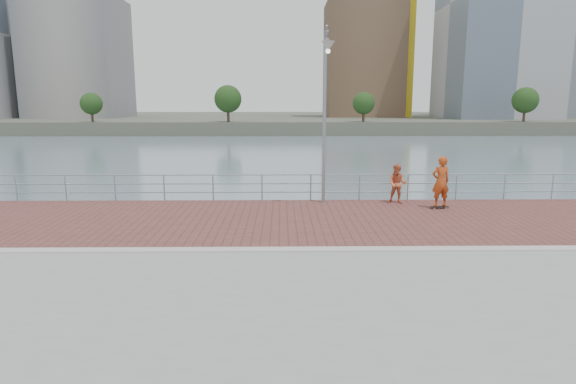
{
  "coord_description": "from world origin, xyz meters",
  "views": [
    {
      "loc": [
        -0.21,
        -12.91,
        4.09
      ],
      "look_at": [
        0.0,
        2.0,
        1.3
      ],
      "focal_mm": 30.0,
      "sensor_mm": 36.0,
      "label": 1
    }
  ],
  "objects_px": {
    "skateboarder": "(441,182)",
    "bystander": "(397,184)",
    "guardrail": "(286,184)",
    "street_lamp": "(326,86)"
  },
  "relations": [
    {
      "from": "skateboarder",
      "to": "bystander",
      "type": "bearing_deg",
      "value": -46.06
    },
    {
      "from": "skateboarder",
      "to": "street_lamp",
      "type": "bearing_deg",
      "value": -18.72
    },
    {
      "from": "street_lamp",
      "to": "bystander",
      "type": "xyz_separation_m",
      "value": [
        3.0,
        0.31,
        -3.9
      ]
    },
    {
      "from": "street_lamp",
      "to": "skateboarder",
      "type": "xyz_separation_m",
      "value": [
        4.41,
        -0.76,
        -3.63
      ]
    },
    {
      "from": "guardrail",
      "to": "skateboarder",
      "type": "height_order",
      "value": "skateboarder"
    },
    {
      "from": "guardrail",
      "to": "skateboarder",
      "type": "xyz_separation_m",
      "value": [
        5.93,
        -1.75,
        0.39
      ]
    },
    {
      "from": "guardrail",
      "to": "bystander",
      "type": "height_order",
      "value": "bystander"
    },
    {
      "from": "street_lamp",
      "to": "skateboarder",
      "type": "relative_size",
      "value": 3.39
    },
    {
      "from": "skateboarder",
      "to": "bystander",
      "type": "height_order",
      "value": "skateboarder"
    },
    {
      "from": "guardrail",
      "to": "bystander",
      "type": "relative_size",
      "value": 24.46
    }
  ]
}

